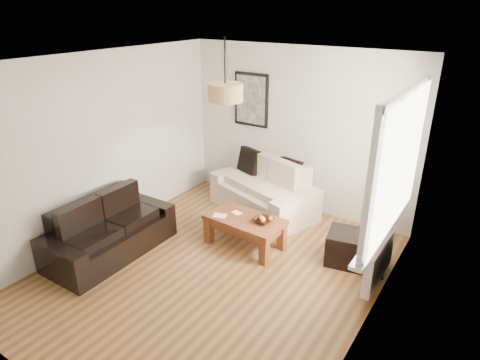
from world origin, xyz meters
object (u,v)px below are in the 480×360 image
Objects in this scene: coffee_table at (245,232)px; ottoman at (357,249)px; sofa_leather at (109,228)px; loveseat_cream at (264,187)px.

coffee_table reaches higher than ottoman.
ottoman is (1.45, 0.43, -0.01)m from coffee_table.
sofa_leather is at bearing -141.20° from coffee_table.
coffee_table is at bearing -163.52° from ottoman.
sofa_leather reaches higher than coffee_table.
sofa_leather is 2.31× the size of ottoman.
sofa_leather is at bearing -151.28° from ottoman.
coffee_table is at bearing -55.56° from loveseat_cream.
loveseat_cream is at bearing 160.56° from ottoman.
coffee_table is 1.44× the size of ottoman.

